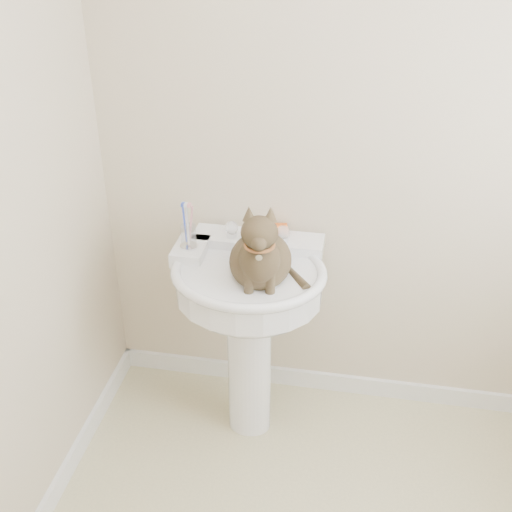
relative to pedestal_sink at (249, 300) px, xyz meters
The scene contains 7 objects.
wall_back 0.79m from the pedestal_sink, 34.12° to the left, with size 2.20×0.00×2.50m, color #C6B399, non-canonical shape.
baseboard_back 0.80m from the pedestal_sink, 33.20° to the left, with size 2.20×0.02×0.09m, color white.
pedestal_sink is the anchor object (origin of this frame).
faucet 0.27m from the pedestal_sink, 89.03° to the left, with size 0.28×0.12×0.14m.
soap_bar 0.31m from the pedestal_sink, 73.73° to the left, with size 0.09×0.06×0.03m, color orange.
toothbrush_cup 0.34m from the pedestal_sink, 166.06° to the left, with size 0.07×0.07×0.19m.
cat 0.25m from the pedestal_sink, 48.32° to the right, with size 0.25×0.32×0.46m.
Camera 1 is at (-0.04, -1.21, 2.08)m, focal length 45.00 mm.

